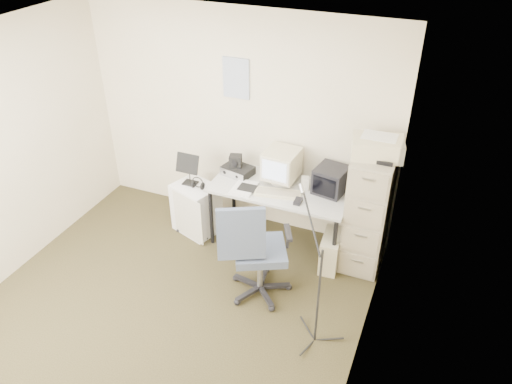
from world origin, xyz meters
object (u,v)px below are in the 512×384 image
at_px(filing_cabinet, 368,211).
at_px(office_chair, 260,249).
at_px(desk, 280,215).
at_px(side_cart, 196,208).

height_order(filing_cabinet, office_chair, filing_cabinet).
relative_size(desk, side_cart, 2.50).
bearing_deg(desk, office_chair, -83.14).
bearing_deg(office_chair, desk, 70.36).
xyz_separation_m(filing_cabinet, office_chair, (-0.85, -0.87, -0.10)).
bearing_deg(office_chair, side_cart, 120.60).
xyz_separation_m(office_chair, side_cart, (-1.08, 0.70, -0.25)).
bearing_deg(filing_cabinet, office_chair, -134.45).
distance_m(desk, office_chair, 0.86).
bearing_deg(desk, filing_cabinet, 1.81).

